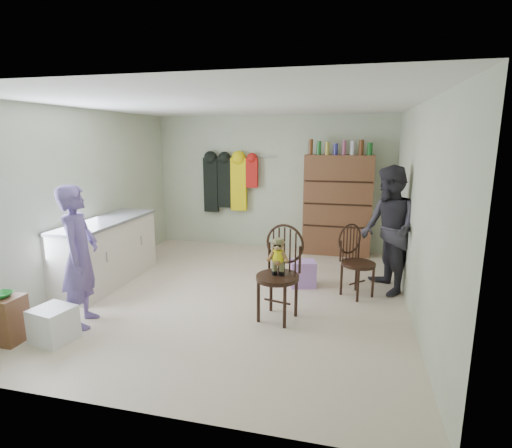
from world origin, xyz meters
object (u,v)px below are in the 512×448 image
(counter, at_px, (107,251))
(chair_far, at_px, (355,258))
(dresser, at_px, (338,205))
(chair_front, at_px, (280,266))

(counter, height_order, chair_far, chair_far)
(counter, bearing_deg, chair_far, 5.69)
(counter, xyz_separation_m, chair_far, (3.53, 0.35, 0.05))
(chair_far, bearing_deg, counter, 138.81)
(chair_far, distance_m, dresser, 2.01)
(chair_far, relative_size, dresser, 0.47)
(chair_far, bearing_deg, dresser, 52.76)
(chair_front, height_order, dresser, dresser)
(counter, distance_m, chair_far, 3.55)
(chair_front, bearing_deg, counter, -178.41)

